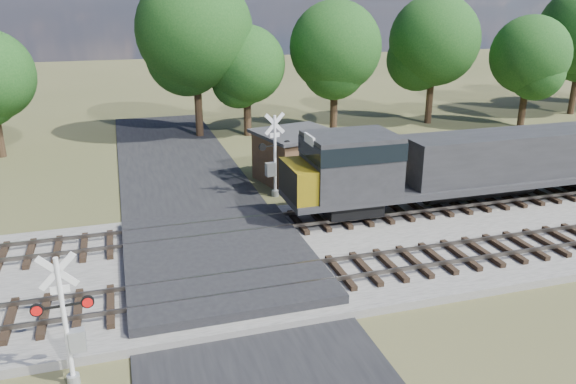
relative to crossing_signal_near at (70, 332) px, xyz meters
name	(u,v)px	position (x,y,z in m)	size (l,w,h in m)	color
ground	(222,272)	(4.92, 5.23, -1.61)	(160.00, 160.00, 0.00)	#404525
ballast_bed	(447,233)	(14.92, 5.73, -1.46)	(140.00, 10.00, 0.30)	gray
road	(222,271)	(4.92, 5.23, -1.57)	(7.00, 60.00, 0.08)	black
crossing_panel	(219,259)	(4.92, 5.73, -1.29)	(7.00, 9.00, 0.62)	#262628
track_near	(318,275)	(8.04, 3.23, -1.19)	(140.00, 2.60, 0.33)	black
track_far	(279,224)	(8.04, 8.23, -1.19)	(140.00, 2.60, 0.33)	black
crossing_signal_near	(70,332)	(0.00, 0.00, 0.00)	(1.56, 0.34, 3.86)	silver
crossing_signal_far	(273,163)	(9.08, 12.90, 0.23)	(1.76, 0.47, 4.40)	silver
equipment_shed	(297,156)	(11.06, 15.05, -0.17)	(5.01, 5.01, 2.83)	#4E3521
treeline	(337,43)	(17.72, 26.31, 4.98)	(78.00, 11.12, 11.96)	black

